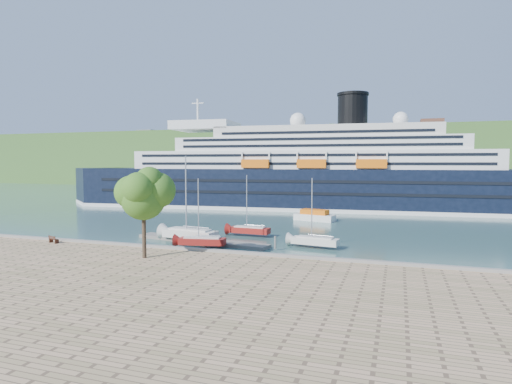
{
  "coord_description": "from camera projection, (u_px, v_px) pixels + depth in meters",
  "views": [
    {
      "loc": [
        23.82,
        -40.41,
        10.33
      ],
      "look_at": [
        0.24,
        30.0,
        5.13
      ],
      "focal_mm": 30.0,
      "sensor_mm": 36.0,
      "label": 1
    }
  ],
  "objects": [
    {
      "name": "ground",
      "position": [
        166.0,
        257.0,
        46.49
      ],
      "size": [
        400.0,
        400.0,
        0.0
      ],
      "primitive_type": "plane",
      "color": "#2B4D49",
      "rests_on": "ground"
    },
    {
      "name": "far_hillside",
      "position": [
        341.0,
        158.0,
        182.81
      ],
      "size": [
        400.0,
        50.0,
        24.0
      ],
      "primitive_type": "cube",
      "color": "#365823",
      "rests_on": "ground"
    },
    {
      "name": "quay_coping",
      "position": [
        165.0,
        247.0,
        46.22
      ],
      "size": [
        220.0,
        0.5,
        0.3
      ],
      "primitive_type": "cube",
      "color": "slate",
      "rests_on": "promenade"
    },
    {
      "name": "cruise_ship",
      "position": [
        298.0,
        152.0,
        95.01
      ],
      "size": [
        113.08,
        25.26,
        25.18
      ],
      "primitive_type": null,
      "rotation": [
        0.0,
        0.0,
        0.08
      ],
      "color": "black",
      "rests_on": "ground"
    },
    {
      "name": "park_bench",
      "position": [
        54.0,
        239.0,
        49.33
      ],
      "size": [
        1.55,
        0.97,
        0.92
      ],
      "primitive_type": null,
      "rotation": [
        0.0,
        0.0,
        -0.28
      ],
      "color": "#492214",
      "rests_on": "promenade"
    },
    {
      "name": "promenade_tree",
      "position": [
        144.0,
        209.0,
        41.4
      ],
      "size": [
        5.79,
        5.79,
        9.6
      ],
      "primitive_type": null,
      "color": "#346019",
      "rests_on": "promenade"
    },
    {
      "name": "floating_pontoon",
      "position": [
        201.0,
        241.0,
        55.06
      ],
      "size": [
        19.21,
        5.51,
        0.42
      ],
      "primitive_type": null,
      "rotation": [
        0.0,
        0.0,
        -0.17
      ],
      "color": "slate",
      "rests_on": "ground"
    },
    {
      "name": "sailboat_white_near",
      "position": [
        190.0,
        201.0,
        54.78
      ],
      "size": [
        8.46,
        3.53,
        10.6
      ],
      "primitive_type": null,
      "rotation": [
        0.0,
        0.0,
        -0.16
      ],
      "color": "silver",
      "rests_on": "ground"
    },
    {
      "name": "sailboat_red",
      "position": [
        202.0,
        215.0,
        51.19
      ],
      "size": [
        6.41,
        2.83,
        8.0
      ],
      "primitive_type": null,
      "rotation": [
        0.0,
        0.0,
        0.18
      ],
      "color": "maroon",
      "rests_on": "ground"
    },
    {
      "name": "sailboat_white_far",
      "position": [
        315.0,
        215.0,
        51.22
      ],
      "size": [
        6.41,
        2.55,
        8.05
      ],
      "primitive_type": null,
      "rotation": [
        0.0,
        0.0,
        -0.13
      ],
      "color": "silver",
      "rests_on": "ground"
    },
    {
      "name": "tender_launch",
      "position": [
        315.0,
        215.0,
        75.38
      ],
      "size": [
        7.6,
        4.06,
        2.0
      ],
      "primitive_type": null,
      "rotation": [
        0.0,
        0.0,
        -0.23
      ],
      "color": "orange",
      "rests_on": "ground"
    },
    {
      "name": "sailboat_extra",
      "position": [
        250.0,
        207.0,
        59.44
      ],
      "size": [
        6.38,
        2.12,
        8.12
      ],
      "primitive_type": null,
      "rotation": [
        0.0,
        0.0,
        -0.06
      ],
      "color": "maroon",
      "rests_on": "ground"
    }
  ]
}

